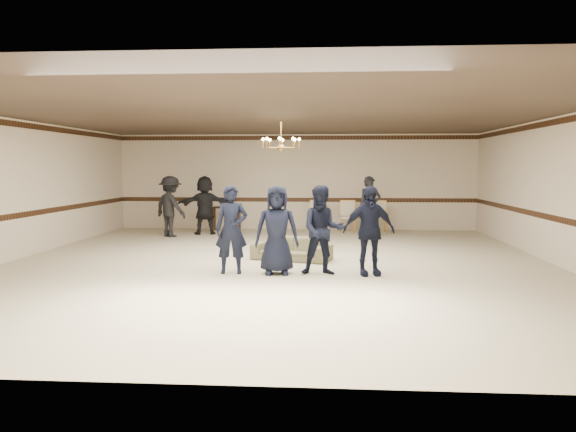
# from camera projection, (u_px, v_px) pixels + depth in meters

# --- Properties ---
(room) EXTENTS (12.01, 14.01, 3.21)m
(room) POSITION_uv_depth(u_px,v_px,m) (277.00, 191.00, 12.39)
(room) COLOR #BEB092
(room) RESTS_ON ground
(chair_rail) EXTENTS (12.00, 0.02, 0.14)m
(chair_rail) POSITION_uv_depth(u_px,v_px,m) (296.00, 200.00, 19.39)
(chair_rail) COLOR #3B2111
(chair_rail) RESTS_ON wall_back
(crown_molding) EXTENTS (12.00, 0.02, 0.14)m
(crown_molding) POSITION_uv_depth(u_px,v_px,m) (296.00, 138.00, 19.21)
(crown_molding) COLOR #3B2111
(crown_molding) RESTS_ON wall_back
(chandelier) EXTENTS (0.94, 0.94, 0.89)m
(chandelier) POSITION_uv_depth(u_px,v_px,m) (281.00, 134.00, 13.28)
(chandelier) COLOR #B28139
(chandelier) RESTS_ON ceiling
(boy_a) EXTENTS (0.68, 0.48, 1.75)m
(boy_a) POSITION_uv_depth(u_px,v_px,m) (231.00, 230.00, 11.34)
(boy_a) COLOR black
(boy_a) RESTS_ON floor
(boy_b) EXTENTS (0.91, 0.64, 1.75)m
(boy_b) POSITION_uv_depth(u_px,v_px,m) (277.00, 230.00, 11.28)
(boy_b) COLOR black
(boy_b) RESTS_ON floor
(boy_c) EXTENTS (0.90, 0.72, 1.75)m
(boy_c) POSITION_uv_depth(u_px,v_px,m) (323.00, 230.00, 11.22)
(boy_c) COLOR black
(boy_c) RESTS_ON floor
(boy_d) EXTENTS (1.10, 0.64, 1.75)m
(boy_d) POSITION_uv_depth(u_px,v_px,m) (369.00, 231.00, 11.15)
(boy_d) COLOR black
(boy_d) RESTS_ON floor
(settee) EXTENTS (1.90, 1.20, 0.52)m
(settee) POSITION_uv_depth(u_px,v_px,m) (292.00, 249.00, 13.01)
(settee) COLOR #6A6647
(settee) RESTS_ON floor
(adult_left) EXTENTS (1.36, 1.23, 1.83)m
(adult_left) POSITION_uv_depth(u_px,v_px,m) (170.00, 207.00, 17.30)
(adult_left) COLOR black
(adult_left) RESTS_ON floor
(adult_mid) EXTENTS (1.78, 0.97, 1.83)m
(adult_mid) POSITION_uv_depth(u_px,v_px,m) (205.00, 205.00, 17.93)
(adult_mid) COLOR black
(adult_mid) RESTS_ON floor
(adult_right) EXTENTS (0.74, 0.55, 1.83)m
(adult_right) POSITION_uv_depth(u_px,v_px,m) (370.00, 207.00, 17.17)
(adult_right) COLOR black
(adult_right) RESTS_ON floor
(banquet_chair_left) EXTENTS (0.51, 0.51, 1.00)m
(banquet_chair_left) POSITION_uv_depth(u_px,v_px,m) (317.00, 217.00, 18.57)
(banquet_chair_left) COLOR beige
(banquet_chair_left) RESTS_ON floor
(banquet_chair_mid) EXTENTS (0.49, 0.49, 1.00)m
(banquet_chair_mid) POSITION_uv_depth(u_px,v_px,m) (348.00, 217.00, 18.50)
(banquet_chair_mid) COLOR beige
(banquet_chair_mid) RESTS_ON floor
(banquet_chair_right) EXTENTS (0.52, 0.52, 1.00)m
(banquet_chair_right) POSITION_uv_depth(u_px,v_px,m) (379.00, 217.00, 18.43)
(banquet_chair_right) COLOR beige
(banquet_chair_right) RESTS_ON floor
(console_table) EXTENTS (0.98, 0.48, 0.80)m
(console_table) POSITION_uv_depth(u_px,v_px,m) (227.00, 219.00, 18.99)
(console_table) COLOR #331F11
(console_table) RESTS_ON floor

